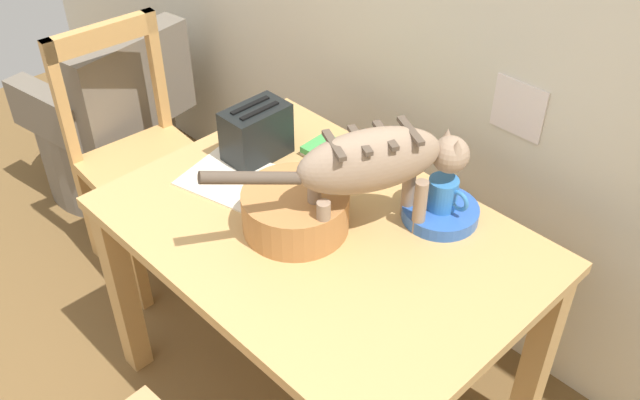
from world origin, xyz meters
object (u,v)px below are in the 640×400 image
at_px(magazine, 234,178).
at_px(toaster, 256,133).
at_px(dining_table, 320,254).
at_px(saucer_bowl, 440,212).
at_px(coffee_mug, 444,194).
at_px(book_stack, 335,155).
at_px(wicker_basket, 295,210).
at_px(wooden_chair_near, 141,159).
at_px(cat, 375,164).
at_px(wicker_armchair, 113,132).

distance_m(magazine, toaster, 0.16).
distance_m(dining_table, saucer_bowl, 0.35).
distance_m(coffee_mug, toaster, 0.61).
distance_m(book_stack, wicker_basket, 0.34).
bearing_deg(toaster, wooden_chair_near, -171.14).
relative_size(cat, toaster, 3.25).
distance_m(saucer_bowl, coffee_mug, 0.07).
bearing_deg(wicker_armchair, coffee_mug, -95.37).
distance_m(dining_table, magazine, 0.36).
xyz_separation_m(saucer_bowl, book_stack, (-0.40, -0.01, -0.00)).
distance_m(dining_table, cat, 0.35).
relative_size(book_stack, toaster, 0.98).
relative_size(coffee_mug, wooden_chair_near, 0.13).
distance_m(coffee_mug, magazine, 0.62).
bearing_deg(coffee_mug, toaster, -163.95).
height_order(saucer_bowl, wicker_armchair, wicker_armchair).
xyz_separation_m(saucer_bowl, wicker_armchair, (-1.69, -0.10, -0.47)).
bearing_deg(wooden_chair_near, magazine, 90.82).
xyz_separation_m(dining_table, saucer_bowl, (0.20, 0.27, 0.11)).
relative_size(saucer_bowl, magazine, 0.76).
bearing_deg(cat, magazine, -139.50).
bearing_deg(saucer_bowl, coffee_mug, 0.00).
height_order(dining_table, magazine, magazine).
distance_m(magazine, wicker_armchair, 1.25).
bearing_deg(magazine, coffee_mug, 14.56).
bearing_deg(wicker_armchair, wicker_basket, -107.19).
bearing_deg(wooden_chair_near, wicker_armchair, -102.36).
bearing_deg(wicker_armchair, dining_table, -105.33).
bearing_deg(book_stack, wooden_chair_near, -161.90).
relative_size(book_stack, wooden_chair_near, 0.21).
relative_size(coffee_mug, magazine, 0.45).
bearing_deg(wicker_armchair, magazine, -108.41).
bearing_deg(dining_table, coffee_mug, 53.68).
xyz_separation_m(coffee_mug, magazine, (-0.54, -0.30, -0.08)).
distance_m(wicker_basket, toaster, 0.36).
bearing_deg(toaster, dining_table, -15.15).
xyz_separation_m(dining_table, coffee_mug, (0.20, 0.27, 0.18)).
relative_size(book_stack, wicker_basket, 0.67).
distance_m(dining_table, coffee_mug, 0.38).
bearing_deg(dining_table, cat, 41.86).
distance_m(wicker_basket, wicker_armchair, 1.54).
height_order(dining_table, coffee_mug, coffee_mug).
xyz_separation_m(cat, wooden_chair_near, (-1.07, -0.08, -0.48)).
distance_m(saucer_bowl, wicker_basket, 0.40).
height_order(wicker_basket, toaster, toaster).
bearing_deg(dining_table, wooden_chair_near, 179.24).
relative_size(dining_table, coffee_mug, 9.35).
bearing_deg(magazine, wicker_armchair, 156.39).
xyz_separation_m(saucer_bowl, magazine, (-0.54, -0.30, -0.02)).
height_order(saucer_bowl, magazine, saucer_bowl).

